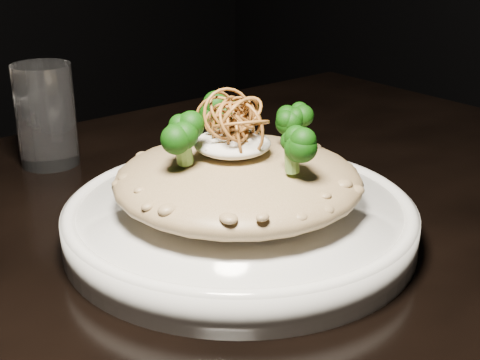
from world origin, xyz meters
name	(u,v)px	position (x,y,z in m)	size (l,w,h in m)	color
table	(223,320)	(0.00, 0.00, 0.67)	(1.10, 0.80, 0.75)	black
plate	(240,222)	(0.01, -0.01, 0.77)	(0.30, 0.30, 0.03)	silver
risotto	(238,180)	(0.01, -0.01, 0.80)	(0.21, 0.21, 0.05)	brown
broccoli	(245,123)	(0.02, -0.01, 0.85)	(0.15, 0.15, 0.05)	black
cheese	(232,143)	(0.01, 0.00, 0.84)	(0.06, 0.06, 0.02)	silver
shallots	(236,111)	(0.01, 0.00, 0.87)	(0.06, 0.06, 0.04)	brown
drinking_glass	(46,115)	(-0.04, 0.27, 0.81)	(0.06, 0.06, 0.11)	silver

